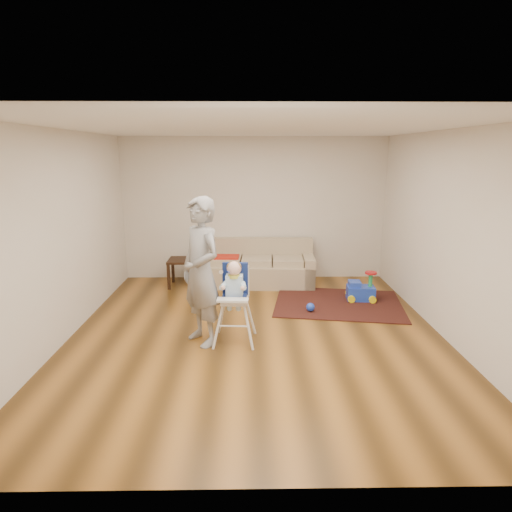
{
  "coord_description": "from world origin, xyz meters",
  "views": [
    {
      "loc": [
        -0.09,
        -5.4,
        2.41
      ],
      "look_at": [
        0.0,
        0.4,
        1.0
      ],
      "focal_mm": 30.0,
      "sensor_mm": 36.0,
      "label": 1
    }
  ],
  "objects_px": {
    "toy_ball": "(310,307)",
    "high_chair": "(234,303)",
    "adult": "(201,272)",
    "sofa": "(257,263)",
    "ride_on_toy": "(361,286)",
    "side_table": "(183,272)"
  },
  "relations": [
    {
      "from": "ride_on_toy",
      "to": "adult",
      "type": "xyz_separation_m",
      "value": [
        -2.46,
        -1.56,
        0.69
      ]
    },
    {
      "from": "high_chair",
      "to": "toy_ball",
      "type": "bearing_deg",
      "value": 45.76
    },
    {
      "from": "ride_on_toy",
      "to": "adult",
      "type": "relative_size",
      "value": 0.26
    },
    {
      "from": "adult",
      "to": "ride_on_toy",
      "type": "bearing_deg",
      "value": 84.81
    },
    {
      "from": "high_chair",
      "to": "ride_on_toy",
      "type": "bearing_deg",
      "value": 40.87
    },
    {
      "from": "side_table",
      "to": "adult",
      "type": "xyz_separation_m",
      "value": [
        0.62,
        -2.43,
        0.69
      ]
    },
    {
      "from": "high_chair",
      "to": "adult",
      "type": "height_order",
      "value": "adult"
    },
    {
      "from": "side_table",
      "to": "ride_on_toy",
      "type": "height_order",
      "value": "same"
    },
    {
      "from": "sofa",
      "to": "high_chair",
      "type": "distance_m",
      "value": 2.53
    },
    {
      "from": "side_table",
      "to": "toy_ball",
      "type": "bearing_deg",
      "value": -32.75
    },
    {
      "from": "toy_ball",
      "to": "side_table",
      "type": "bearing_deg",
      "value": 147.25
    },
    {
      "from": "high_chair",
      "to": "adult",
      "type": "distance_m",
      "value": 0.59
    },
    {
      "from": "sofa",
      "to": "toy_ball",
      "type": "xyz_separation_m",
      "value": [
        0.8,
        -1.49,
        -0.32
      ]
    },
    {
      "from": "ride_on_toy",
      "to": "high_chair",
      "type": "height_order",
      "value": "high_chair"
    },
    {
      "from": "adult",
      "to": "sofa",
      "type": "bearing_deg",
      "value": 126.03
    },
    {
      "from": "adult",
      "to": "toy_ball",
      "type": "bearing_deg",
      "value": 86.21
    },
    {
      "from": "ride_on_toy",
      "to": "adult",
      "type": "distance_m",
      "value": 2.99
    },
    {
      "from": "sofa",
      "to": "ride_on_toy",
      "type": "distance_m",
      "value": 1.97
    },
    {
      "from": "toy_ball",
      "to": "high_chair",
      "type": "distance_m",
      "value": 1.59
    },
    {
      "from": "ride_on_toy",
      "to": "toy_ball",
      "type": "distance_m",
      "value": 1.06
    },
    {
      "from": "ride_on_toy",
      "to": "toy_ball",
      "type": "xyz_separation_m",
      "value": [
        -0.91,
        -0.52,
        -0.18
      ]
    },
    {
      "from": "toy_ball",
      "to": "high_chair",
      "type": "height_order",
      "value": "high_chair"
    }
  ]
}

